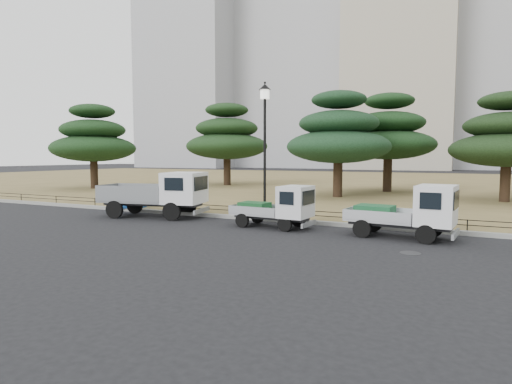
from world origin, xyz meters
The scene contains 17 objects.
ground centered at (0.00, 0.00, 0.00)m, with size 220.00×220.00×0.00m, color black.
lawn centered at (0.00, 30.60, 0.07)m, with size 120.00×56.00×0.15m, color olive.
curb centered at (0.00, 2.60, 0.08)m, with size 120.00×0.25×0.16m, color gray.
truck_large centered at (-4.72, 1.54, 1.15)m, with size 5.03×2.76×2.07m.
truck_kei_front centered at (1.32, 1.18, 0.83)m, with size 3.24×1.56×1.67m.
truck_kei_rear centered at (6.17, 1.15, 0.92)m, with size 3.66×1.85×1.85m.
street_lamp centered at (-0.01, 2.90, 4.04)m, with size 0.51×0.51×5.75m.
pipe_fence centered at (0.00, 2.75, 0.44)m, with size 38.00×0.04×0.40m.
tarp_pile centered at (-7.61, 2.93, 0.52)m, with size 1.65×1.44×0.92m.
manhole centered at (6.50, -1.20, 0.01)m, with size 0.60×0.60×0.01m, color #2D2D30.
pine_west_far centered at (-19.63, 11.89, 4.13)m, with size 6.82×6.82×6.89m.
pine_west_near centered at (-11.70, 20.14, 4.45)m, with size 7.46×7.46×7.46m.
pine_center_left centered at (0.47, 13.31, 4.10)m, with size 6.72×6.72×6.84m.
pine_center_right centered at (2.73, 19.04, 4.38)m, with size 6.88×6.88×7.30m.
pine_east_near centered at (10.04, 14.53, 3.80)m, with size 6.27×6.27×6.33m.
tower_far_west centered at (-55.00, 80.00, 32.50)m, with size 24.00×20.00×65.00m, color #A0A0A5.
tower_center_left centered at (-5.00, 85.00, 27.50)m, with size 22.00×20.00×55.00m, color #AAA08C.
Camera 1 is at (7.76, -14.08, 2.80)m, focal length 30.00 mm.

